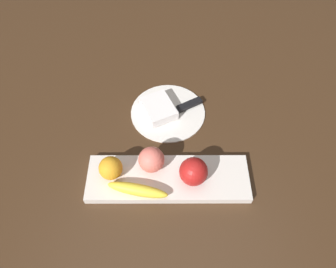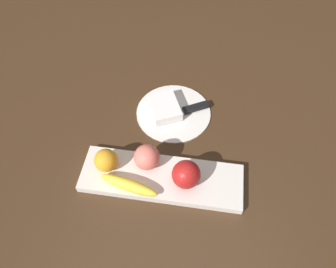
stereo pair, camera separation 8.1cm
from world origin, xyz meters
TOP-DOWN VIEW (x-y plane):
  - ground_plane at (0.00, 0.00)m, footprint 2.40×2.40m
  - fruit_tray at (-0.02, -0.01)m, footprint 0.46×0.14m
  - apple at (-0.08, -0.00)m, footprint 0.08×0.08m
  - banana at (0.07, 0.04)m, footprint 0.17×0.07m
  - orange_near_apple at (0.14, -0.01)m, footprint 0.07×0.07m
  - peach at (0.03, -0.04)m, footprint 0.07×0.07m
  - dinner_plate at (-0.02, -0.26)m, footprint 0.25×0.25m
  - folded_napkin at (0.02, -0.26)m, footprint 0.13×0.14m
  - knife at (-0.07, -0.27)m, footprint 0.17×0.11m

SIDE VIEW (x-z plane):
  - ground_plane at x=0.00m, z-range 0.00..0.00m
  - dinner_plate at x=-0.02m, z-range 0.00..0.01m
  - fruit_tray at x=-0.02m, z-range 0.00..0.02m
  - knife at x=-0.07m, z-range 0.01..0.02m
  - folded_napkin at x=0.02m, z-range 0.01..0.04m
  - banana at x=0.07m, z-range 0.02..0.06m
  - orange_near_apple at x=0.14m, z-range 0.02..0.09m
  - peach at x=0.03m, z-range 0.02..0.10m
  - apple at x=-0.08m, z-range 0.02..0.10m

